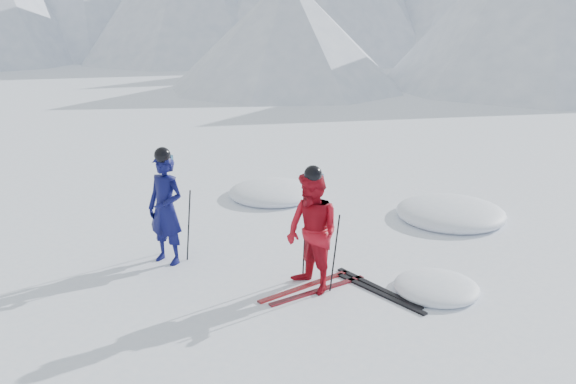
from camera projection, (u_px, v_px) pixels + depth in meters
The scene contains 12 objects.
ground at pixel (363, 289), 9.15m from camera, with size 160.00×160.00×0.00m, color white.
skier_blue at pixel (166, 209), 9.87m from camera, with size 0.67×0.44×1.84m, color #0B0E46.
skier_red at pixel (312, 233), 8.88m from camera, with size 0.88×0.69×1.81m, color #A80D1B.
pole_blue_left at pixel (161, 221), 10.24m from camera, with size 0.02×0.02×1.23m, color black.
pole_blue_right at pixel (189, 226), 10.02m from camera, with size 0.02×0.02×1.23m, color black.
pole_red_left at pixel (304, 242), 9.33m from camera, with size 0.02×0.02×1.21m, color black.
pole_red_right at pixel (335, 253), 8.92m from camera, with size 0.02×0.02×1.21m, color black.
ski_worn_left at pixel (305, 286), 9.21m from camera, with size 0.09×1.70×0.03m, color black.
ski_worn_right at pixel (318, 290), 9.08m from camera, with size 0.09×1.70×0.03m, color black.
ski_loose_a at pixel (378, 288), 9.17m from camera, with size 0.09×1.70×0.03m, color black.
ski_loose_b at pixel (379, 293), 9.00m from camera, with size 0.09×1.70×0.03m, color black.
snow_lumps at pixel (376, 215), 12.39m from camera, with size 6.38×4.99×0.48m.
Camera 1 is at (3.83, -7.45, 4.11)m, focal length 38.00 mm.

